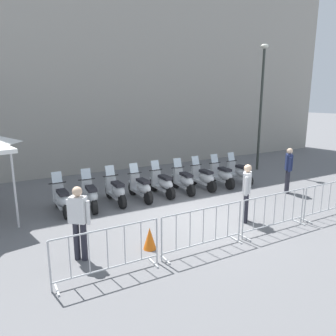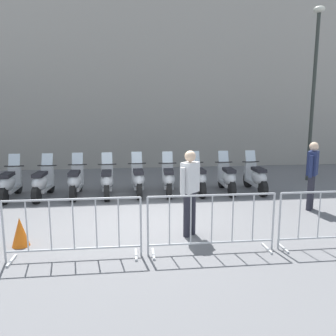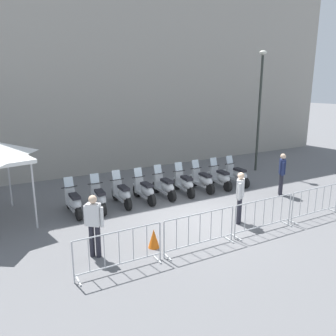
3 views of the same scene
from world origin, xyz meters
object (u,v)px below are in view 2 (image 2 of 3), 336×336
(barrier_segment_2, at_px, (212,224))
(traffic_cone, at_px, (20,232))
(motorcycle_7, at_px, (227,178))
(motorcycle_0, at_px, (9,184))
(motorcycle_1, at_px, (42,183))
(street_lamp, at_px, (314,79))
(motorcycle_3, at_px, (107,181))
(motorcycle_8, at_px, (256,178))
(officer_near_row_end, at_px, (190,188))
(motorcycle_2, at_px, (76,182))
(motorcycle_5, at_px, (168,180))
(motorcycle_4, at_px, (138,180))
(motorcycle_6, at_px, (198,179))
(officer_mid_plaza, at_px, (312,172))
(barrier_segment_1, at_px, (74,229))

(barrier_segment_2, xyz_separation_m, traffic_cone, (-3.27, 1.35, -0.25))
(motorcycle_7, distance_m, traffic_cone, 6.13)
(motorcycle_0, relative_size, motorcycle_1, 1.01)
(barrier_segment_2, xyz_separation_m, street_lamp, (6.03, 4.67, 3.05))
(barrier_segment_2, height_order, street_lamp, street_lamp)
(motorcycle_3, xyz_separation_m, street_lamp, (7.26, 0.14, 3.13))
(motorcycle_8, bearing_deg, officer_near_row_end, -140.19)
(motorcycle_2, relative_size, motorcycle_5, 1.01)
(motorcycle_7, bearing_deg, motorcycle_4, 167.63)
(motorcycle_3, bearing_deg, motorcycle_6, -10.24)
(motorcycle_5, bearing_deg, street_lamp, 4.95)
(officer_mid_plaza, bearing_deg, motorcycle_3, 148.59)
(motorcycle_3, relative_size, motorcycle_5, 1.01)
(motorcycle_5, relative_size, traffic_cone, 3.09)
(motorcycle_5, xyz_separation_m, barrier_segment_2, (-0.55, -4.19, 0.07))
(motorcycle_1, bearing_deg, motorcycle_5, -10.53)
(officer_near_row_end, bearing_deg, motorcycle_5, 79.44)
(officer_near_row_end, height_order, officer_mid_plaza, same)
(barrier_segment_1, distance_m, officer_mid_plaza, 5.98)
(motorcycle_2, height_order, motorcycle_3, same)
(motorcycle_5, distance_m, traffic_cone, 4.76)
(motorcycle_0, bearing_deg, motorcycle_8, -11.14)
(motorcycle_2, xyz_separation_m, barrier_segment_1, (-0.22, -4.29, 0.07))
(motorcycle_0, relative_size, officer_mid_plaza, 0.99)
(motorcycle_4, distance_m, motorcycle_5, 0.90)
(barrier_segment_1, height_order, street_lamp, street_lamp)
(motorcycle_8, bearing_deg, motorcycle_6, 167.23)
(motorcycle_0, distance_m, officer_mid_plaza, 8.20)
(motorcycle_8, xyz_separation_m, barrier_segment_1, (-5.55, -3.17, 0.07))
(motorcycle_5, xyz_separation_m, street_lamp, (5.48, 0.47, 3.13))
(motorcycle_2, distance_m, motorcycle_8, 5.45)
(motorcycle_2, distance_m, motorcycle_5, 2.72)
(motorcycle_6, distance_m, street_lamp, 5.58)
(officer_near_row_end, relative_size, officer_mid_plaza, 1.00)
(officer_mid_plaza, bearing_deg, motorcycle_2, 150.95)
(motorcycle_2, bearing_deg, motorcycle_8, -11.80)
(motorcycle_6, distance_m, motorcycle_8, 1.82)
(motorcycle_7, bearing_deg, officer_near_row_end, -129.26)
(motorcycle_4, xyz_separation_m, officer_mid_plaza, (3.85, -2.79, 0.53))
(motorcycle_6, bearing_deg, motorcycle_3, 169.76)
(motorcycle_0, relative_size, motorcycle_7, 1.01)
(motorcycle_5, bearing_deg, traffic_cone, -143.30)
(motorcycle_7, bearing_deg, barrier_segment_1, -144.16)
(motorcycle_0, distance_m, motorcycle_4, 3.64)
(motorcycle_4, relative_size, traffic_cone, 3.13)
(motorcycle_2, xyz_separation_m, street_lamp, (8.14, -0.09, 3.13))
(motorcycle_7, relative_size, motorcycle_8, 0.99)
(motorcycle_8, bearing_deg, barrier_segment_1, -150.26)
(barrier_segment_2, distance_m, street_lamp, 8.21)
(motorcycle_4, bearing_deg, motorcycle_8, -12.34)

